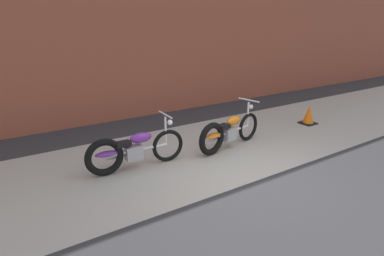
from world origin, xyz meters
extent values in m
plane|color=#2D2D30|center=(0.00, 0.00, 0.00)|extent=(80.00, 80.00, 0.00)
cube|color=#9E998E|center=(0.00, 1.75, 0.00)|extent=(36.00, 3.50, 0.01)
cube|color=brown|center=(0.00, 5.20, 2.78)|extent=(36.00, 0.50, 5.55)
torus|color=black|center=(-0.85, 1.64, 0.34)|extent=(0.68, 0.12, 0.68)
torus|color=black|center=(-2.15, 1.71, 0.36)|extent=(0.74, 0.17, 0.73)
cylinder|color=silver|center=(-1.50, 1.67, 0.38)|extent=(1.24, 0.12, 0.06)
cube|color=#99999E|center=(-1.58, 1.68, 0.34)|extent=(0.33, 0.24, 0.28)
ellipsoid|color=#6B2D93|center=(-1.42, 1.67, 0.62)|extent=(0.45, 0.21, 0.20)
ellipsoid|color=#6B2D93|center=(-2.10, 1.71, 0.42)|extent=(0.45, 0.20, 0.10)
cube|color=black|center=(-1.78, 1.69, 0.56)|extent=(0.29, 0.21, 0.08)
cylinder|color=silver|center=(-0.89, 1.64, 0.65)|extent=(0.05, 0.05, 0.62)
cylinder|color=silver|center=(-0.89, 1.64, 1.01)|extent=(0.06, 0.58, 0.03)
sphere|color=white|center=(-0.79, 1.64, 0.83)|extent=(0.11, 0.11, 0.11)
cylinder|color=silver|center=(-1.81, 1.84, 0.26)|extent=(0.55, 0.09, 0.06)
torus|color=black|center=(1.37, 1.66, 0.34)|extent=(0.68, 0.21, 0.68)
torus|color=black|center=(0.10, 1.41, 0.36)|extent=(0.74, 0.27, 0.73)
cylinder|color=silver|center=(0.74, 1.54, 0.38)|extent=(1.22, 0.29, 0.06)
cube|color=#99999E|center=(0.66, 1.52, 0.34)|extent=(0.36, 0.28, 0.28)
ellipsoid|color=orange|center=(0.81, 1.55, 0.62)|extent=(0.47, 0.27, 0.20)
ellipsoid|color=orange|center=(0.15, 1.42, 0.42)|extent=(0.47, 0.26, 0.10)
cube|color=black|center=(0.46, 1.48, 0.56)|extent=(0.31, 0.25, 0.08)
cylinder|color=silver|center=(1.34, 1.65, 0.65)|extent=(0.05, 0.05, 0.62)
cylinder|color=silver|center=(1.34, 1.65, 1.01)|extent=(0.14, 0.58, 0.03)
sphere|color=white|center=(1.43, 1.67, 0.83)|extent=(0.11, 0.11, 0.11)
cylinder|color=silver|center=(0.39, 1.62, 0.26)|extent=(0.55, 0.16, 0.06)
cone|color=orange|center=(3.70, 1.70, 0.28)|extent=(0.32, 0.32, 0.55)
cube|color=black|center=(3.70, 1.70, 0.02)|extent=(0.40, 0.40, 0.04)
camera|label=1|loc=(-3.70, -3.67, 2.74)|focal=29.55mm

